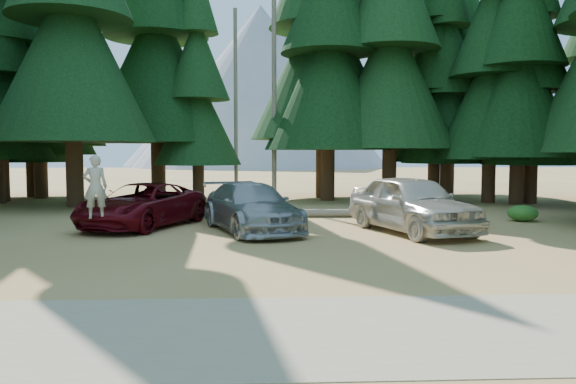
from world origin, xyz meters
The scene contains 20 objects.
ground centered at (0.00, 0.00, 0.00)m, with size 160.00×160.00×0.00m, color #9E7B43.
gravel_strip centered at (0.00, -6.50, 0.01)m, with size 26.00×3.50×0.01m, color tan.
forest_belt_north centered at (0.00, 15.00, 0.00)m, with size 36.00×7.00×22.00m, color black, non-canonical shape.
snag_front centered at (0.80, 14.50, 6.00)m, with size 0.24×0.24×12.00m, color gray.
snag_back centered at (-1.20, 16.00, 5.00)m, with size 0.20×0.20×10.00m, color gray.
mountain_peak centered at (-2.59, 88.23, 12.71)m, with size 48.00×50.00×28.00m.
red_pickup centered at (-3.75, 4.54, 0.72)m, with size 2.40×5.20×1.45m, color #5C0710.
silver_minivan_center centered at (-0.16, 3.40, 0.75)m, with size 2.09×5.15×1.49m, color #A0A3A8.
silver_minivan_right centered at (4.77, 2.88, 0.89)m, with size 2.10×5.23×1.78m, color beige.
frisbee_player centered at (-4.56, 2.12, 1.49)m, with size 0.75×0.59×1.81m.
log_left centered at (-2.30, 9.18, 0.16)m, with size 0.32×0.32×4.42m, color gray.
log_mid centered at (0.28, 8.99, 0.14)m, with size 0.27×0.27×3.30m, color gray.
log_right centered at (3.79, 7.00, 0.15)m, with size 0.31×0.31×4.79m, color gray.
shrub_far_left centered at (-4.32, 8.35, 0.28)m, with size 1.01×1.01×0.56m, color #215C1B.
shrub_left centered at (-3.74, 7.33, 0.26)m, with size 0.95×0.95×0.52m, color #215C1B.
shrub_center_left centered at (-0.37, 7.23, 0.25)m, with size 0.90×0.90×0.49m, color #215C1B.
shrub_center_right centered at (-1.75, 9.92, 0.30)m, with size 1.08×1.08×0.59m, color #215C1B.
shrub_right centered at (4.23, 7.43, 0.22)m, with size 0.81×0.81×0.45m, color #215C1B.
shrub_far_right centered at (4.76, 8.60, 0.32)m, with size 1.15×1.15×0.63m, color #215C1B.
shrub_edge_east centered at (9.49, 5.50, 0.29)m, with size 1.05×1.05×0.58m, color #215C1B.
Camera 1 is at (0.18, -14.02, 2.44)m, focal length 35.00 mm.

